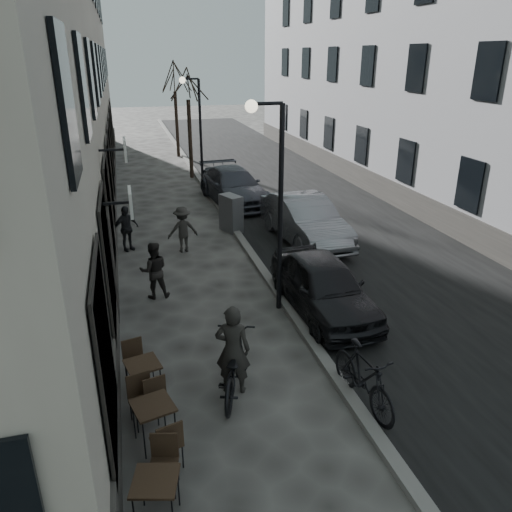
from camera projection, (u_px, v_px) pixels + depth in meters
name	position (u px, v px, depth m)	size (l,w,h in m)	color
ground	(400.00, 494.00, 7.31)	(120.00, 120.00, 0.00)	#373532
road	(294.00, 197.00, 22.56)	(7.30, 60.00, 0.00)	black
kerb	(215.00, 201.00, 21.67)	(0.25, 60.00, 0.12)	slate
building_right	(421.00, 3.00, 21.34)	(4.00, 35.00, 16.00)	gray
streetlamp_near	(274.00, 187.00, 11.46)	(0.90, 0.28, 5.09)	black
streetlamp_far	(196.00, 122.00, 22.21)	(0.90, 0.28, 5.09)	black
tree_near	(187.00, 83.00, 24.35)	(2.40, 2.40, 5.70)	black
tree_far	(174.00, 78.00, 29.73)	(2.40, 2.40, 5.70)	black
bistro_set_a	(157.00, 496.00, 6.73)	(0.77, 1.53, 0.87)	black
bistro_set_b	(154.00, 420.00, 8.11)	(0.82, 1.59, 0.91)	black
bistro_set_c	(144.00, 376.00, 9.24)	(0.73, 1.51, 0.86)	black
utility_cabinet	(231.00, 213.00, 17.97)	(0.49, 0.88, 1.33)	#5E5E60
bicycle	(233.00, 366.00, 9.37)	(0.73, 2.09, 1.10)	black
cyclist_rider	(233.00, 350.00, 9.24)	(0.66, 0.43, 1.80)	black
pedestrian_near	(154.00, 270.00, 12.97)	(0.75, 0.58, 1.53)	black
pedestrian_mid	(183.00, 229.00, 16.03)	(0.97, 0.56, 1.51)	#2C2A27
pedestrian_far	(126.00, 228.00, 16.13)	(0.88, 0.37, 1.50)	black
car_near	(323.00, 286.00, 12.25)	(1.66, 4.14, 1.41)	black
car_mid	(305.00, 220.00, 16.93)	(1.63, 4.67, 1.54)	gray
car_far	(234.00, 186.00, 21.44)	(2.03, 4.98, 1.45)	#3B3D46
moped	(364.00, 377.00, 8.97)	(0.55, 1.96, 1.18)	black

